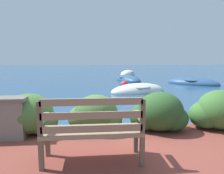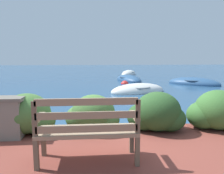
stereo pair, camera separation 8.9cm
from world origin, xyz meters
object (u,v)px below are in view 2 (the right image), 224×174
at_px(rowboat_nearest, 138,91).
at_px(mooring_buoy, 125,84).
at_px(park_bench, 88,128).
at_px(rowboat_far, 129,80).
at_px(rowboat_mid, 194,83).
at_px(rowboat_outer, 129,74).

height_order(rowboat_nearest, mooring_buoy, rowboat_nearest).
bearing_deg(park_bench, rowboat_far, 70.82).
bearing_deg(rowboat_far, park_bench, 152.01).
bearing_deg(rowboat_far, mooring_buoy, 149.86).
height_order(rowboat_mid, rowboat_outer, rowboat_outer).
bearing_deg(rowboat_nearest, park_bench, 54.55).
xyz_separation_m(rowboat_far, mooring_buoy, (-0.66, -2.65, 0.02)).
relative_size(rowboat_mid, mooring_buoy, 6.39).
relative_size(rowboat_mid, rowboat_far, 1.00).
bearing_deg(rowboat_outer, rowboat_far, 18.19).
distance_m(rowboat_outer, mooring_buoy, 7.69).
bearing_deg(rowboat_far, rowboat_nearest, 159.61).
bearing_deg(rowboat_mid, park_bench, -81.44).
distance_m(rowboat_mid, rowboat_far, 4.29).
distance_m(rowboat_far, mooring_buoy, 2.74).
relative_size(rowboat_outer, mooring_buoy, 5.40).
distance_m(rowboat_nearest, rowboat_far, 5.00).
xyz_separation_m(rowboat_mid, rowboat_outer, (-2.80, 7.25, 0.00)).
distance_m(rowboat_mid, mooring_buoy, 4.27).
height_order(park_bench, rowboat_far, park_bench).
distance_m(park_bench, rowboat_nearest, 7.47).
height_order(rowboat_nearest, rowboat_mid, rowboat_mid).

